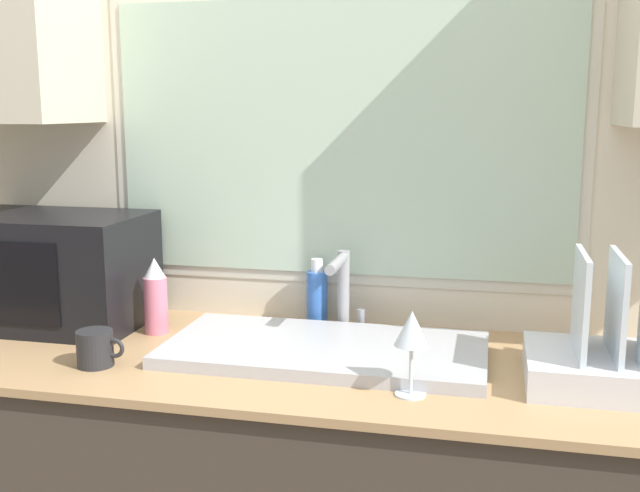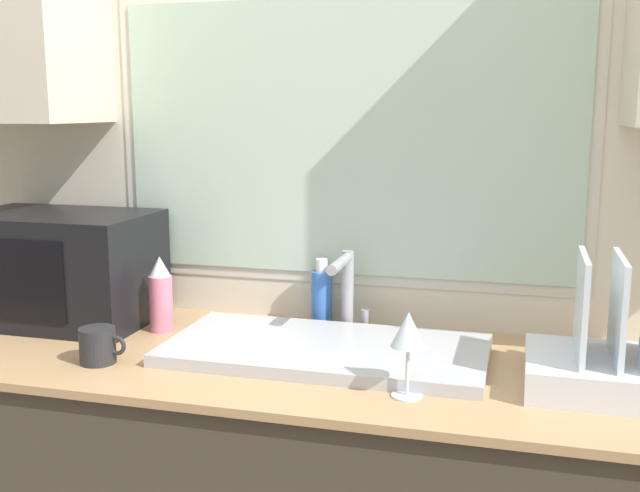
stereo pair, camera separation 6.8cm
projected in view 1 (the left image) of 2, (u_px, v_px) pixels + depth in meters
The scene contains 9 objects.
wall_back at pixel (339, 155), 2.01m from camera, with size 6.00×0.38×2.60m.
sink_basin at pixel (325, 350), 1.81m from camera, with size 0.77×0.39×0.03m.
faucet at pixel (343, 284), 1.97m from camera, with size 0.08×0.19×0.22m.
microwave at pixel (50, 270), 2.05m from camera, with size 0.52×0.34×0.31m.
dish_rack at pixel (617, 357), 1.59m from camera, with size 0.36×0.28×0.29m.
spray_bottle at pixel (156, 297), 1.98m from camera, with size 0.06×0.06×0.20m.
soap_bottle at pixel (317, 296), 2.06m from camera, with size 0.06×0.06×0.18m.
mug_near_sink at pixel (96, 348), 1.73m from camera, with size 0.12×0.08×0.08m.
wine_glass at pixel (412, 332), 1.53m from camera, with size 0.07×0.07×0.18m.
Camera 1 is at (0.41, -1.34, 1.53)m, focal length 42.00 mm.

